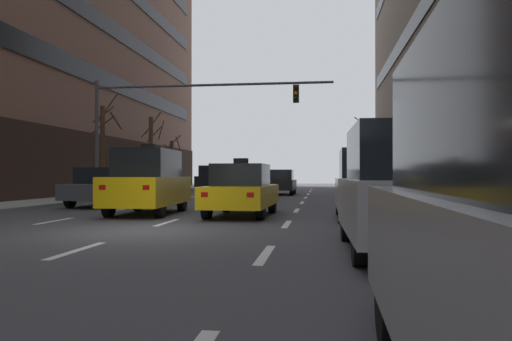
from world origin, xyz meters
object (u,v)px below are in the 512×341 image
Objects in this scene: car_driving_4 at (211,178)px; traffic_signal_0 at (173,111)px; pedestrian_1 at (404,180)px; street_tree_0 at (103,148)px; pedestrian_0 at (412,180)px; street_tree_3 at (151,152)px; street_tree_1 at (172,163)px; taxi_driving_3 at (250,178)px; street_tree_2 at (371,153)px; car_driving_5 at (281,182)px; car_parked_1 at (400,190)px; car_parked_2 at (367,184)px; taxi_driving_2 at (242,190)px; car_driving_0 at (104,187)px; taxi_driving_1 at (148,182)px.

traffic_signal_0 is at bearing -83.76° from car_driving_4.
car_driving_4 is 21.43m from pedestrian_1.
pedestrian_0 is at bearing -20.54° from street_tree_0.
street_tree_3 is at bearing 90.02° from street_tree_0.
taxi_driving_3 is at bearing 20.70° from street_tree_1.
street_tree_2 is 0.95× the size of street_tree_3.
car_driving_5 is 0.97× the size of car_parked_1.
car_parked_1 is at bearing -90.00° from car_parked_2.
pedestrian_1 is at bearing -12.35° from street_tree_0.
street_tree_3 is at bearing -90.03° from street_tree_1.
street_tree_1 is 24.15m from pedestrian_0.
street_tree_1 reaches higher than taxi_driving_2.
street_tree_1 is at bearing 107.59° from traffic_signal_0.
car_driving_0 is 0.96× the size of taxi_driving_1.
car_parked_2 is at bearing -7.65° from taxi_driving_2.
car_parked_2 is 22.18m from street_tree_2.
taxi_driving_1 reaches higher than car_driving_5.
traffic_signal_0 is 11.46m from pedestrian_1.
car_driving_5 is 17.71m from car_parked_2.
street_tree_0 is (-13.39, 10.90, 1.78)m from car_parked_2.
taxi_driving_3 reaches higher than car_driving_0.
taxi_driving_2 is at bearing -47.48° from street_tree_0.
car_driving_5 is 11.35m from street_tree_1.
car_driving_5 is 11.49m from street_tree_0.
street_tree_2 is at bearing 74.09° from taxi_driving_2.
car_driving_4 is at bearing 77.84° from street_tree_0.
car_parked_2 is at bearing -44.49° from traffic_signal_0.
street_tree_2 is at bearing -21.75° from taxi_driving_3.
pedestrian_1 is (15.67, -16.02, -1.12)m from street_tree_1.
traffic_signal_0 is 2.05× the size of street_tree_0.
car_driving_4 is 26.85m from car_parked_2.
taxi_driving_3 is 2.56× the size of pedestrian_0.
street_tree_1 is 0.82× the size of street_tree_2.
car_driving_0 is 5.01m from taxi_driving_1.
street_tree_0 is at bearing -102.16° from car_driving_4.
car_driving_0 is 7.70m from taxi_driving_2.
taxi_driving_2 is at bearing -74.89° from car_driving_4.
taxi_driving_2 is at bearing -143.06° from pedestrian_0.
car_parked_1 is 21.87m from street_tree_0.
traffic_signal_0 is at bearing 174.72° from pedestrian_1.
taxi_driving_1 is 1.01× the size of car_parked_1.
taxi_driving_1 is 1.01× the size of taxi_driving_2.
taxi_driving_3 is at bearing 81.65° from car_driving_0.
car_parked_1 is 28.37m from street_tree_3.
taxi_driving_2 is at bearing -89.46° from car_driving_5.
street_tree_2 is (6.12, 21.47, 2.08)m from taxi_driving_2.
street_tree_1 is at bearing 112.51° from taxi_driving_2.
traffic_signal_0 reaches higher than taxi_driving_2.
pedestrian_1 is (6.31, -9.77, 0.29)m from car_driving_5.
taxi_driving_1 is at bearing -57.96° from street_tree_0.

